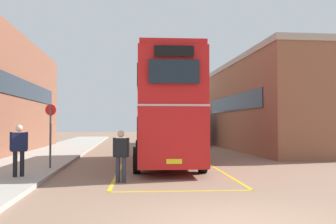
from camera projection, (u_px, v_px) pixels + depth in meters
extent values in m
plane|color=#846651|center=(161.00, 157.00, 21.34)|extent=(135.60, 135.60, 0.00)
cube|color=#A39E93|center=(51.00, 153.00, 23.04)|extent=(4.00, 57.60, 0.14)
cube|color=#232D38|center=(25.00, 89.00, 22.80)|extent=(0.06, 16.08, 1.10)
cube|color=brown|center=(273.00, 108.00, 27.24)|extent=(6.06, 16.51, 6.06)
cube|color=#232D38|center=(231.00, 103.00, 26.93)|extent=(0.06, 12.55, 1.10)
cube|color=#A89E8E|center=(273.00, 63.00, 27.35)|extent=(6.18, 16.63, 0.36)
cylinder|color=black|center=(138.00, 149.00, 20.31)|extent=(0.32, 1.01, 1.00)
cylinder|color=black|center=(184.00, 149.00, 20.48)|extent=(0.32, 1.01, 1.00)
cylinder|color=black|center=(137.00, 160.00, 14.22)|extent=(0.32, 1.01, 1.00)
cylinder|color=black|center=(202.00, 160.00, 14.39)|extent=(0.32, 1.01, 1.00)
cube|color=red|center=(165.00, 134.00, 17.38)|extent=(2.77, 9.94, 2.10)
cube|color=red|center=(165.00, 88.00, 17.44)|extent=(2.76, 9.74, 2.10)
cube|color=red|center=(165.00, 64.00, 17.48)|extent=(2.66, 9.64, 0.20)
cube|color=silver|center=(165.00, 111.00, 17.41)|extent=(2.80, 9.84, 0.14)
cube|color=#19232D|center=(138.00, 127.00, 17.30)|extent=(0.33, 8.08, 0.84)
cube|color=#19232D|center=(138.00, 86.00, 17.36)|extent=(0.33, 8.08, 0.84)
cube|color=#19232D|center=(191.00, 127.00, 17.47)|extent=(0.33, 8.08, 0.84)
cube|color=#19232D|center=(191.00, 86.00, 17.53)|extent=(0.33, 8.08, 0.84)
cube|color=#19232D|center=(174.00, 71.00, 12.51)|extent=(1.68, 0.10, 0.80)
cube|color=black|center=(174.00, 51.00, 12.54)|extent=(1.32, 0.09, 0.36)
cube|color=#19232D|center=(160.00, 125.00, 22.32)|extent=(1.93, 0.11, 1.00)
cube|color=yellow|center=(174.00, 161.00, 12.42)|extent=(0.52, 0.05, 0.16)
cylinder|color=black|center=(165.00, 138.00, 36.86)|extent=(0.27, 0.92, 0.92)
cylinder|color=black|center=(190.00, 138.00, 37.09)|extent=(0.27, 0.92, 0.92)
cylinder|color=black|center=(170.00, 141.00, 32.02)|extent=(0.27, 0.92, 0.92)
cylinder|color=black|center=(199.00, 140.00, 32.25)|extent=(0.27, 0.92, 0.92)
cube|color=navy|center=(181.00, 127.00, 34.59)|extent=(2.53, 8.15, 2.60)
cube|color=silver|center=(181.00, 112.00, 34.63)|extent=(2.38, 7.82, 0.12)
cube|color=#19232D|center=(167.00, 123.00, 34.49)|extent=(0.13, 6.49, 0.96)
cube|color=#19232D|center=(194.00, 123.00, 34.71)|extent=(0.13, 6.49, 0.96)
cube|color=#19232D|center=(176.00, 124.00, 38.66)|extent=(1.93, 0.07, 1.10)
cylinder|color=#2D2D38|center=(124.00, 170.00, 12.02)|extent=(0.14, 0.14, 0.80)
cylinder|color=#2D2D38|center=(118.00, 170.00, 12.07)|extent=(0.14, 0.14, 0.80)
cube|color=black|center=(121.00, 148.00, 12.07)|extent=(0.52, 0.37, 0.60)
cylinder|color=black|center=(128.00, 147.00, 12.01)|extent=(0.09, 0.09, 0.57)
cylinder|color=black|center=(114.00, 147.00, 12.12)|extent=(0.09, 0.09, 0.57)
sphere|color=tan|center=(121.00, 134.00, 12.06)|extent=(0.22, 0.22, 0.22)
cylinder|color=black|center=(22.00, 164.00, 12.41)|extent=(0.14, 0.14, 0.82)
cylinder|color=black|center=(15.00, 164.00, 12.30)|extent=(0.14, 0.14, 0.82)
cube|color=#141938|center=(19.00, 142.00, 12.38)|extent=(0.53, 0.41, 0.62)
cylinder|color=#141938|center=(27.00, 141.00, 12.50)|extent=(0.09, 0.09, 0.59)
cylinder|color=#141938|center=(11.00, 141.00, 12.25)|extent=(0.09, 0.09, 0.59)
sphere|color=beige|center=(19.00, 128.00, 12.37)|extent=(0.22, 0.22, 0.22)
cylinder|color=#4C4C51|center=(50.00, 136.00, 14.86)|extent=(0.08, 0.08, 2.46)
cylinder|color=red|center=(51.00, 110.00, 14.89)|extent=(0.44, 0.13, 0.44)
cube|color=gold|center=(121.00, 167.00, 16.22)|extent=(0.56, 11.85, 0.01)
cube|color=gold|center=(213.00, 167.00, 16.49)|extent=(0.56, 11.85, 0.01)
cube|color=gold|center=(182.00, 191.00, 10.44)|extent=(4.13, 0.27, 0.01)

